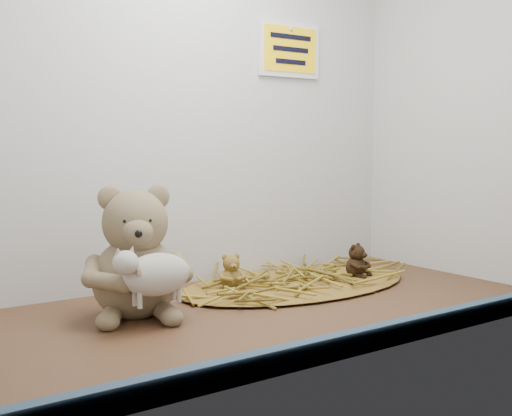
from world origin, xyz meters
TOP-DOWN VIEW (x-y plane):
  - alcove_shell at (0.00, 9.00)cm, footprint 120.40×60.20cm
  - front_rail at (0.00, -28.80)cm, footprint 119.28×2.20cm
  - straw_bed at (19.72, 13.26)cm, footprint 58.06×33.71cm
  - main_teddy at (-20.50, 10.27)cm, footprint 25.57×26.23cm
  - toy_lamb at (-20.50, 1.53)cm, footprint 16.17×9.87cm
  - mini_teddy_tan at (4.45, 16.57)cm, footprint 7.53×7.76cm
  - mini_teddy_brown at (34.99, 9.94)cm, footprint 8.42×8.59cm
  - wall_sign at (30.00, 29.40)cm, footprint 16.00×1.20cm

SIDE VIEW (x-z plane):
  - straw_bed at x=19.72cm, z-range 0.00..1.12cm
  - front_rail at x=0.00cm, z-range 0.00..3.60cm
  - mini_teddy_tan at x=4.45cm, z-range 1.12..8.54cm
  - mini_teddy_brown at x=34.99cm, z-range 1.12..8.90cm
  - toy_lamb at x=-20.50cm, z-range 4.02..14.47cm
  - main_teddy at x=-20.50cm, z-range 0.00..24.39cm
  - alcove_shell at x=0.00cm, z-range -0.20..90.20cm
  - wall_sign at x=30.00cm, z-range 49.50..60.50cm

